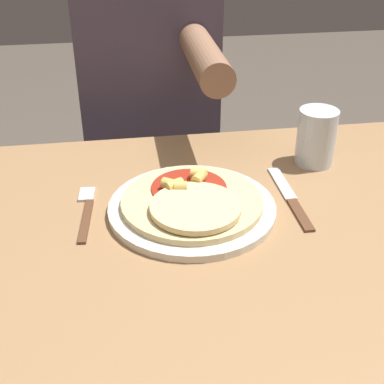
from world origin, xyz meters
The scene contains 7 objects.
dining_table centered at (0.00, 0.00, 0.63)m, with size 1.12×0.74×0.76m.
plate centered at (0.04, 0.05, 0.77)m, with size 0.29×0.29×0.01m.
pizza centered at (0.04, 0.05, 0.78)m, with size 0.25×0.25×0.04m.
fork centered at (-0.14, 0.08, 0.76)m, with size 0.03×0.18×0.00m.
knife centered at (0.22, 0.06, 0.76)m, with size 0.02×0.22×0.00m.
drinking_glass centered at (0.31, 0.20, 0.82)m, with size 0.08×0.08×0.11m.
person_diner centered at (0.01, 0.62, 0.73)m, with size 0.35×0.52×1.24m.
Camera 1 is at (-0.08, -0.73, 1.27)m, focal length 50.00 mm.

